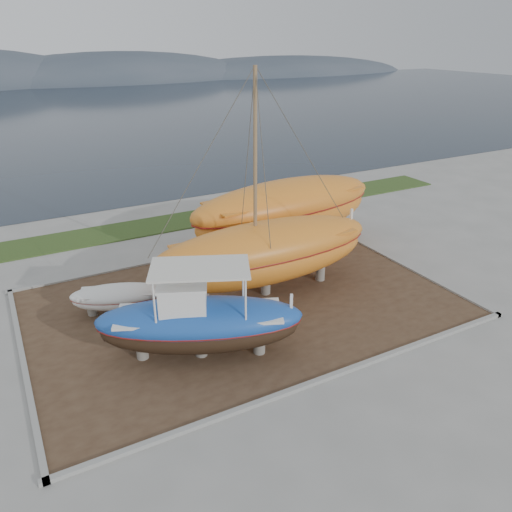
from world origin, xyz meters
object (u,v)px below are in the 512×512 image
blue_caique (199,313)px  orange_sailboat (266,190)px  white_dinghy (120,300)px  orange_bare_hull (285,216)px

blue_caique → orange_sailboat: (4.50, 3.09, 3.15)m
white_dinghy → orange_bare_hull: 10.39m
white_dinghy → blue_caique: bearing=-48.1°
blue_caique → orange_bare_hull: size_ratio=0.66×
blue_caique → white_dinghy: size_ratio=1.85×
blue_caique → orange_bare_hull: bearing=66.0°
blue_caique → white_dinghy: (-1.84, 4.57, -1.20)m
orange_bare_hull → blue_caique: bearing=-142.5°
blue_caique → orange_bare_hull: 10.92m
orange_bare_hull → white_dinghy: bearing=-169.1°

